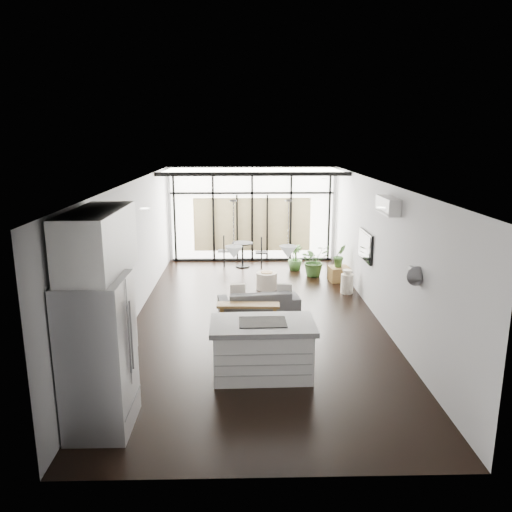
{
  "coord_description": "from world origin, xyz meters",
  "views": [
    {
      "loc": [
        -0.25,
        -9.78,
        3.68
      ],
      "look_at": [
        0.0,
        0.3,
        1.25
      ],
      "focal_mm": 35.0,
      "sensor_mm": 36.0,
      "label": 1
    }
  ],
  "objects_px": {
    "sofa": "(259,297)",
    "pouf": "(267,281)",
    "island": "(263,349)",
    "tv": "(365,246)",
    "milk_can": "(347,281)",
    "fridge": "(99,355)",
    "console_bench": "(248,313)"
  },
  "relations": [
    {
      "from": "console_bench",
      "to": "milk_can",
      "type": "relative_size",
      "value": 2.15
    },
    {
      "from": "tv",
      "to": "milk_can",
      "type": "bearing_deg",
      "value": 111.36
    },
    {
      "from": "fridge",
      "to": "tv",
      "type": "relative_size",
      "value": 1.81
    },
    {
      "from": "sofa",
      "to": "milk_can",
      "type": "xyz_separation_m",
      "value": [
        2.16,
        1.29,
        -0.04
      ]
    },
    {
      "from": "console_bench",
      "to": "pouf",
      "type": "relative_size",
      "value": 2.43
    },
    {
      "from": "island",
      "to": "milk_can",
      "type": "distance_m",
      "value": 4.71
    },
    {
      "from": "console_bench",
      "to": "island",
      "type": "bearing_deg",
      "value": -82.49
    },
    {
      "from": "fridge",
      "to": "island",
      "type": "bearing_deg",
      "value": 32.94
    },
    {
      "from": "island",
      "to": "pouf",
      "type": "height_order",
      "value": "island"
    },
    {
      "from": "fridge",
      "to": "tv",
      "type": "height_order",
      "value": "fridge"
    },
    {
      "from": "sofa",
      "to": "pouf",
      "type": "distance_m",
      "value": 1.71
    },
    {
      "from": "island",
      "to": "sofa",
      "type": "xyz_separation_m",
      "value": [
        0.03,
        2.88,
        -0.11
      ]
    },
    {
      "from": "pouf",
      "to": "tv",
      "type": "height_order",
      "value": "tv"
    },
    {
      "from": "island",
      "to": "console_bench",
      "type": "distance_m",
      "value": 2.29
    },
    {
      "from": "island",
      "to": "milk_can",
      "type": "bearing_deg",
      "value": 61.2
    },
    {
      "from": "tv",
      "to": "fridge",
      "type": "bearing_deg",
      "value": -132.69
    },
    {
      "from": "sofa",
      "to": "tv",
      "type": "bearing_deg",
      "value": -172.58
    },
    {
      "from": "console_bench",
      "to": "pouf",
      "type": "distance_m",
      "value": 2.35
    },
    {
      "from": "fridge",
      "to": "sofa",
      "type": "distance_m",
      "value": 4.81
    },
    {
      "from": "fridge",
      "to": "sofa",
      "type": "bearing_deg",
      "value": 63.19
    },
    {
      "from": "island",
      "to": "tv",
      "type": "xyz_separation_m",
      "value": [
        2.43,
        3.56,
        0.86
      ]
    },
    {
      "from": "fridge",
      "to": "sofa",
      "type": "height_order",
      "value": "fridge"
    },
    {
      "from": "fridge",
      "to": "milk_can",
      "type": "distance_m",
      "value": 7.06
    },
    {
      "from": "console_bench",
      "to": "tv",
      "type": "relative_size",
      "value": 1.14
    },
    {
      "from": "milk_can",
      "to": "island",
      "type": "bearing_deg",
      "value": -117.65
    },
    {
      "from": "console_bench",
      "to": "milk_can",
      "type": "xyz_separation_m",
      "value": [
        2.39,
        1.9,
        0.09
      ]
    },
    {
      "from": "sofa",
      "to": "console_bench",
      "type": "distance_m",
      "value": 0.67
    },
    {
      "from": "milk_can",
      "to": "tv",
      "type": "height_order",
      "value": "tv"
    },
    {
      "from": "console_bench",
      "to": "tv",
      "type": "distance_m",
      "value": 3.13
    },
    {
      "from": "sofa",
      "to": "tv",
      "type": "xyz_separation_m",
      "value": [
        2.4,
        0.68,
        0.97
      ]
    },
    {
      "from": "fridge",
      "to": "tv",
      "type": "bearing_deg",
      "value": 47.31
    },
    {
      "from": "console_bench",
      "to": "tv",
      "type": "height_order",
      "value": "tv"
    }
  ]
}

